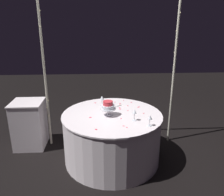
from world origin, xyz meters
The scene contains 31 objects.
ground_plane centered at (0.00, 0.00, 0.00)m, with size 12.00×12.00×0.00m, color black.
decorative_arch centered at (0.00, 0.50, 1.55)m, with size 2.09×0.06×2.39m.
main_table centered at (0.00, 0.00, 0.37)m, with size 1.44×1.44×0.73m.
side_table centered at (-1.34, 0.46, 0.39)m, with size 0.49×0.49×0.78m.
tiered_cake centered at (-0.06, -0.04, 0.87)m, with size 0.22×0.22×0.21m.
wine_glass_0 centered at (0.46, -0.41, 0.84)m, with size 0.06×0.06×0.15m.
wine_glass_1 centered at (0.28, -0.24, 0.86)m, with size 0.06×0.06×0.16m.
wine_glass_2 centered at (-0.14, 0.34, 0.86)m, with size 0.07×0.07×0.17m.
cake_knife centered at (0.07, 0.28, 0.74)m, with size 0.25×0.19×0.01m.
rose_petal_0 centered at (0.27, 0.32, 0.74)m, with size 0.03×0.02×0.00m, color #E02D47.
rose_petal_1 centered at (-0.22, -0.48, 0.74)m, with size 0.04×0.03×0.00m, color #E02D47.
rose_petal_2 centered at (0.12, -0.40, 0.74)m, with size 0.03×0.02×0.00m, color #E02D47.
rose_petal_3 centered at (-0.06, 0.12, 0.74)m, with size 0.03×0.02×0.00m, color #E02D47.
rose_petal_4 centered at (0.13, 0.25, 0.74)m, with size 0.03×0.02×0.00m, color #E02D47.
rose_petal_5 centered at (0.16, 0.44, 0.74)m, with size 0.03×0.02×0.00m, color #E02D47.
rose_petal_6 centered at (0.15, 0.39, 0.74)m, with size 0.03×0.02×0.00m, color #E02D47.
rose_petal_7 centered at (0.12, -0.17, 0.74)m, with size 0.03×0.02×0.00m, color #E02D47.
rose_petal_8 centered at (0.08, 0.50, 0.74)m, with size 0.03×0.02×0.00m, color #E02D47.
rose_petal_9 centered at (0.46, 0.00, 0.74)m, with size 0.03×0.02×0.00m, color #E02D47.
rose_petal_10 centered at (0.44, 0.26, 0.74)m, with size 0.03×0.02×0.00m, color #E02D47.
rose_petal_11 centered at (0.42, 0.25, 0.74)m, with size 0.03×0.02×0.00m, color #E02D47.
rose_petal_12 centered at (-0.03, 0.13, 0.74)m, with size 0.03×0.02×0.00m, color #E02D47.
rose_petal_13 centered at (0.24, 0.12, 0.74)m, with size 0.02×0.02×0.00m, color #E02D47.
rose_petal_14 centered at (0.00, 0.41, 0.74)m, with size 0.03×0.02×0.00m, color #E02D47.
rose_petal_15 centered at (0.23, 0.57, 0.74)m, with size 0.03×0.02×0.00m, color #E02D47.
rose_petal_16 centered at (-0.15, 0.16, 0.74)m, with size 0.03×0.02×0.00m, color #E02D47.
rose_petal_17 centered at (0.16, -0.44, 0.74)m, with size 0.03×0.02×0.00m, color #E02D47.
rose_petal_18 centered at (-0.31, -0.11, 0.74)m, with size 0.04×0.03×0.00m, color #E02D47.
rose_petal_19 centered at (0.35, 0.47, 0.74)m, with size 0.03×0.02×0.00m, color #E02D47.
rose_petal_20 centered at (-0.25, 0.48, 0.74)m, with size 0.04×0.02×0.00m, color #E02D47.
rose_petal_21 centered at (0.13, 0.19, 0.74)m, with size 0.04×0.03×0.00m, color #E02D47.
Camera 1 is at (-0.17, -2.95, 1.98)m, focal length 35.77 mm.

